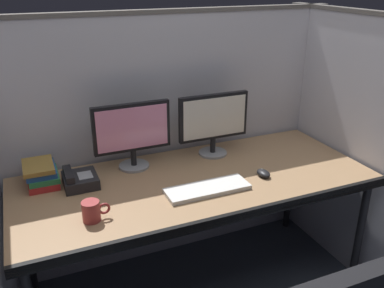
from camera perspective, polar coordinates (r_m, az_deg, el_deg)
cubicle_partition_rear at (r=2.57m, az=-3.45°, el=0.43°), size 2.21×0.06×1.57m
cubicle_partition_right at (r=2.65m, az=21.54°, el=-0.50°), size 0.06×1.41×1.57m
desk at (r=2.23m, az=0.63°, el=-6.01°), size 1.90×0.80×0.74m
monitor_left at (r=2.28m, az=-8.26°, el=1.73°), size 0.43×0.17×0.37m
monitor_right at (r=2.43m, az=2.99°, el=3.27°), size 0.43×0.17×0.37m
keyboard_main at (r=2.10m, az=2.25°, el=-6.17°), size 0.43×0.15×0.02m
computer_mouse at (r=2.27m, az=9.83°, el=-4.00°), size 0.06×0.10×0.04m
coffee_mug at (r=1.89m, az=-13.65°, el=-8.99°), size 0.13×0.08×0.09m
book_stack at (r=2.27m, az=-20.06°, el=-3.89°), size 0.17×0.22×0.12m
desk_phone at (r=2.21m, az=-15.30°, el=-4.77°), size 0.17×0.19×0.09m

